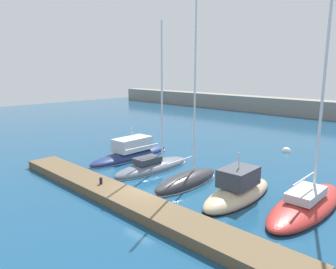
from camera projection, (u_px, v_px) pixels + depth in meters
ground_plane at (148, 196)px, 20.90m from camera, size 120.00×120.00×0.00m
dock_pier at (126, 199)px, 19.60m from camera, size 22.99×2.27×0.57m
motorboat_navy_nearest at (132, 152)px, 29.85m from camera, size 2.74×9.14×3.16m
sailboat_slate_second at (152, 166)px, 26.27m from camera, size 2.44×7.54×12.08m
sailboat_charcoal_third at (187, 180)px, 22.86m from camera, size 2.17×6.44×12.79m
motorboat_sand_fourth at (238, 191)px, 20.39m from camera, size 2.65×7.10×3.43m
sailboat_red_fifth at (306, 203)px, 18.80m from camera, size 2.88×8.89×15.48m
mooring_buoy_white at (286, 152)px, 32.03m from camera, size 0.88×0.88×0.88m
dock_bollard at (101, 181)px, 21.32m from camera, size 0.20×0.20×0.44m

